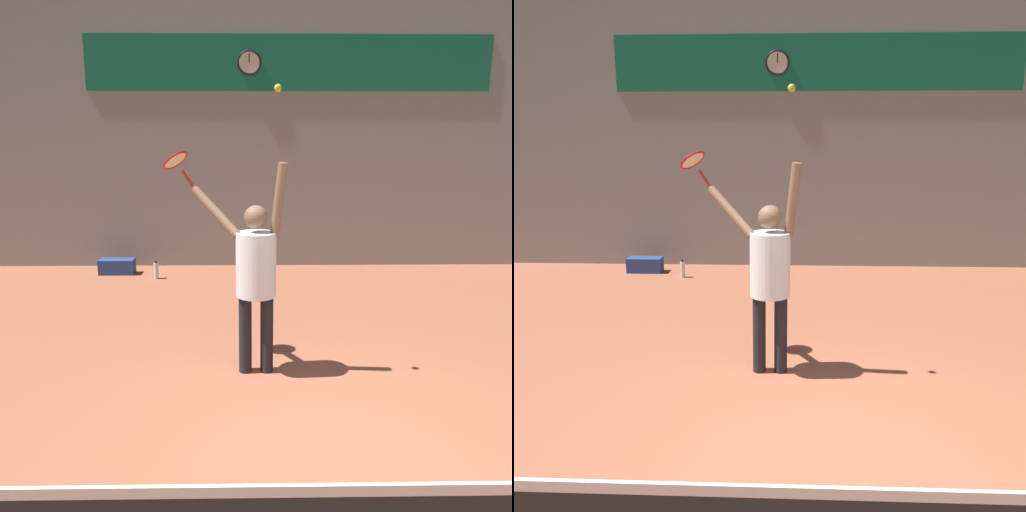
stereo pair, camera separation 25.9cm
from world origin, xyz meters
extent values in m
plane|color=#9E563D|center=(0.00, 0.00, 0.00)|extent=(18.00, 18.00, 0.00)
cube|color=gray|center=(0.00, 6.34, 2.50)|extent=(18.00, 0.10, 5.00)
cube|color=#146B4C|center=(0.00, 6.28, 3.66)|extent=(7.15, 0.02, 0.95)
cylinder|color=beige|center=(-0.70, 6.26, 3.66)|extent=(0.39, 0.02, 0.39)
torus|color=black|center=(-0.70, 6.26, 3.66)|extent=(0.43, 0.04, 0.43)
cube|color=black|center=(-0.70, 6.25, 3.73)|extent=(0.02, 0.01, 0.16)
cube|color=white|center=(0.00, -1.26, 0.93)|extent=(6.77, 0.02, 0.05)
cylinder|color=black|center=(-0.76, 1.74, 0.40)|extent=(0.13, 0.13, 0.81)
cylinder|color=black|center=(-0.54, 1.74, 0.40)|extent=(0.13, 0.13, 0.81)
cylinder|color=white|center=(-0.65, 1.74, 1.12)|extent=(0.39, 0.39, 0.63)
sphere|color=brown|center=(-0.65, 1.74, 1.59)|extent=(0.23, 0.23, 0.23)
cylinder|color=brown|center=(-0.44, 1.71, 1.76)|extent=(0.20, 0.18, 0.70)
cylinder|color=brown|center=(-1.05, 1.92, 1.62)|extent=(0.53, 0.46, 0.48)
cylinder|color=red|center=(-1.33, 2.13, 1.91)|extent=(0.17, 0.11, 0.20)
torus|color=red|center=(-1.47, 2.21, 2.11)|extent=(0.35, 0.37, 0.20)
cylinder|color=beige|center=(-1.47, 2.21, 2.11)|extent=(0.29, 0.31, 0.16)
sphere|color=#CCDB2D|center=(-0.45, 1.68, 2.76)|extent=(0.07, 0.07, 0.07)
cylinder|color=silver|center=(-2.31, 5.35, 0.14)|extent=(0.08, 0.08, 0.28)
cylinder|color=black|center=(-2.31, 5.35, 0.30)|extent=(0.04, 0.04, 0.04)
cube|color=navy|center=(-3.07, 5.70, 0.13)|extent=(0.61, 0.29, 0.27)
camera|label=1|loc=(-0.72, -2.98, 2.27)|focal=35.00mm
camera|label=2|loc=(-0.47, -2.97, 2.27)|focal=35.00mm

